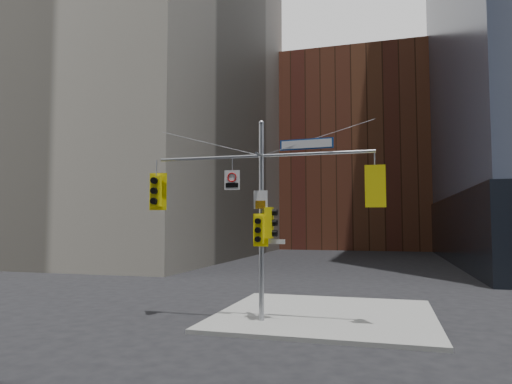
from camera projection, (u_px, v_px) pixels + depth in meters
The scene contains 13 objects.
ground at pixel (245, 338), 14.12m from camera, with size 160.00×160.00×0.00m, color black.
sidewalk_corner at pixel (326, 315), 17.41m from camera, with size 8.00×8.00×0.15m, color gray.
brick_midrise at pixel (356, 156), 70.72m from camera, with size 26.00×20.00×28.00m, color brown.
signal_assembly at pixel (261, 200), 16.34m from camera, with size 8.00×0.80×7.30m.
traffic_light_west_arm at pixel (156, 191), 17.53m from camera, with size 0.69×0.59×1.45m.
traffic_light_east_arm at pixel (375, 186), 15.28m from camera, with size 0.67×0.55×1.41m.
traffic_light_pole_side at pixel (270, 223), 16.20m from camera, with size 0.43×0.36×1.11m.
traffic_light_pole_front at pixel (259, 230), 16.01m from camera, with size 0.56×0.44×1.17m.
street_sign_blade at pixel (306, 144), 16.03m from camera, with size 1.91×0.17×0.37m.
regulatory_sign_arm at pixel (232, 179), 16.68m from camera, with size 0.58×0.08×0.72m.
regulatory_sign_pole at pixel (261, 200), 16.23m from camera, with size 0.50×0.07×0.65m.
street_blade_ew at pixel (274, 242), 16.12m from camera, with size 0.83×0.11×0.17m.
street_blade_ns at pixel (265, 240), 16.68m from camera, with size 0.09×0.83×0.17m.
Camera 1 is at (4.31, -13.75, 3.55)m, focal length 32.00 mm.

